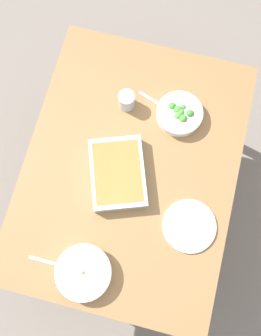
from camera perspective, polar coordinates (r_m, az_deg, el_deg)
name	(u,v)px	position (r m, az deg, el deg)	size (l,w,h in m)	color
ground_plane	(130,196)	(2.27, 0.00, -4.40)	(6.00, 6.00, 0.00)	slate
dining_table	(130,173)	(1.63, 0.00, -0.74)	(1.20, 0.90, 0.74)	olive
stew_bowl	(84,272)	(1.48, -7.35, -15.93)	(0.22, 0.22, 0.06)	white
broccoli_bowl	(180,114)	(1.60, 7.70, 8.43)	(0.20, 0.20, 0.07)	white
baking_dish	(118,173)	(1.51, -2.01, -0.84)	(0.36, 0.31, 0.06)	silver
drink_cup	(127,101)	(1.60, -0.61, 10.50)	(0.07, 0.07, 0.08)	#B2BCC6
side_plate	(189,226)	(1.52, 9.20, -8.97)	(0.22, 0.22, 0.01)	white
spoon_by_stew	(56,264)	(1.53, -11.61, -14.57)	(0.03, 0.18, 0.01)	silver
spoon_by_broccoli	(161,105)	(1.64, 4.78, 9.80)	(0.08, 0.17, 0.01)	silver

